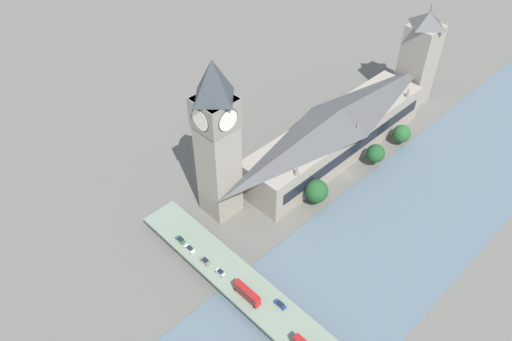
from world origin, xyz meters
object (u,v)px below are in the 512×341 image
at_px(double_decker_bus_lead, 247,293).
at_px(car_northbound_mid, 220,272).
at_px(car_northbound_lead, 190,249).
at_px(parliament_hall, 337,132).
at_px(victoria_tower, 419,59).
at_px(clock_tower, 217,138).
at_px(car_northbound_tail, 180,240).
at_px(car_southbound_lead, 280,304).
at_px(car_southbound_mid, 205,261).
at_px(road_bridge, 289,327).

bearing_deg(double_decker_bus_lead, car_northbound_mid, -0.13).
bearing_deg(car_northbound_lead, parliament_hall, -89.34).
distance_m(car_northbound_lead, car_northbound_mid, 16.36).
bearing_deg(double_decker_bus_lead, victoria_tower, -78.24).
bearing_deg(clock_tower, double_decker_bus_lead, 149.44).
relative_size(car_northbound_tail, car_southbound_lead, 0.96).
distance_m(clock_tower, double_decker_bus_lead, 57.56).
relative_size(parliament_hall, car_northbound_mid, 26.50).
bearing_deg(car_northbound_lead, clock_tower, -66.38).
bearing_deg(car_southbound_mid, parliament_hall, -83.81).
distance_m(clock_tower, road_bridge, 72.16).
bearing_deg(car_northbound_lead, car_southbound_mid, -176.49).
bearing_deg(car_southbound_mid, car_southbound_lead, -168.62).
bearing_deg(car_northbound_mid, car_southbound_lead, -166.50).
relative_size(road_bridge, car_northbound_lead, 31.26).
bearing_deg(car_southbound_mid, car_northbound_lead, 3.51).
relative_size(double_decker_bus_lead, car_northbound_lead, 2.44).
xyz_separation_m(clock_tower, car_southbound_lead, (-52.05, 18.71, -33.00)).
height_order(parliament_hall, car_southbound_lead, parliament_hall).
distance_m(car_northbound_tail, car_southbound_mid, 14.46).
height_order(clock_tower, car_southbound_mid, clock_tower).
bearing_deg(double_decker_bus_lead, road_bridge, -171.36).
relative_size(clock_tower, car_southbound_mid, 16.68).
xyz_separation_m(parliament_hall, victoria_tower, (0.05, -63.90, 12.68)).
distance_m(double_decker_bus_lead, car_northbound_tail, 36.43).
xyz_separation_m(parliament_hall, clock_tower, (10.22, 62.94, 25.92)).
bearing_deg(double_decker_bus_lead, parliament_hall, -70.23).
bearing_deg(victoria_tower, car_northbound_tail, 88.18).
height_order(double_decker_bus_lead, car_northbound_tail, double_decker_bus_lead).
height_order(car_northbound_mid, car_southbound_lead, car_southbound_lead).
distance_m(clock_tower, car_northbound_tail, 42.06).
bearing_deg(road_bridge, victoria_tower, -71.68).
height_order(victoria_tower, car_southbound_mid, victoria_tower).
distance_m(double_decker_bus_lead, car_northbound_mid, 14.25).
bearing_deg(victoria_tower, clock_tower, 85.42).
xyz_separation_m(double_decker_bus_lead, car_southbound_mid, (21.92, 0.59, -1.86)).
relative_size(car_northbound_mid, car_northbound_tail, 0.91).
distance_m(parliament_hall, car_northbound_lead, 88.96).
relative_size(clock_tower, car_southbound_lead, 15.64).
xyz_separation_m(double_decker_bus_lead, car_southbound_lead, (-10.36, -5.91, -1.87)).
xyz_separation_m(car_northbound_lead, car_northbound_tail, (5.93, -0.23, 0.03)).
height_order(car_northbound_tail, car_southbound_lead, car_southbound_lead).
bearing_deg(car_northbound_lead, car_northbound_tail, -2.22).
relative_size(clock_tower, road_bridge, 0.48).
relative_size(road_bridge, car_northbound_mid, 37.21).
relative_size(victoria_tower, road_bridge, 0.37).
bearing_deg(parliament_hall, car_southbound_mid, 96.19).
bearing_deg(car_northbound_mid, clock_tower, -41.73).
relative_size(parliament_hall, car_southbound_mid, 24.60).
bearing_deg(car_northbound_lead, double_decker_bus_lead, -177.91).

